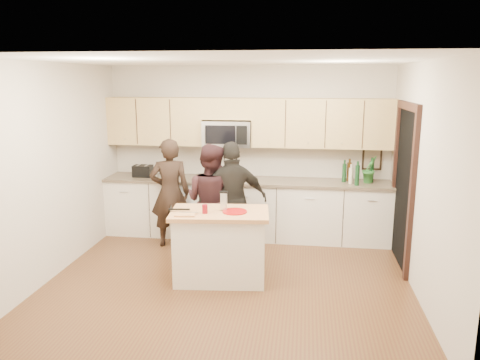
# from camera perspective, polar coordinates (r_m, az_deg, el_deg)

# --- Properties ---
(floor) EXTENTS (4.50, 4.50, 0.00)m
(floor) POSITION_cam_1_polar(r_m,az_deg,el_deg) (6.07, -1.34, -12.04)
(floor) COLOR #53381C
(floor) RESTS_ON ground
(room_shell) EXTENTS (4.52, 4.02, 2.71)m
(room_shell) POSITION_cam_1_polar(r_m,az_deg,el_deg) (5.58, -1.43, 4.36)
(room_shell) COLOR #B8AD9D
(room_shell) RESTS_ON ground
(back_cabinetry) EXTENTS (4.50, 0.66, 0.94)m
(back_cabinetry) POSITION_cam_1_polar(r_m,az_deg,el_deg) (7.48, 0.74, -3.43)
(back_cabinetry) COLOR beige
(back_cabinetry) RESTS_ON ground
(upper_cabinetry) EXTENTS (4.50, 0.33, 0.75)m
(upper_cabinetry) POSITION_cam_1_polar(r_m,az_deg,el_deg) (7.37, 1.18, 7.18)
(upper_cabinetry) COLOR tan
(upper_cabinetry) RESTS_ON ground
(microwave) EXTENTS (0.76, 0.41, 0.40)m
(microwave) POSITION_cam_1_polar(r_m,az_deg,el_deg) (7.40, -1.52, 5.70)
(microwave) COLOR silver
(microwave) RESTS_ON ground
(doorway) EXTENTS (0.06, 1.25, 2.20)m
(doorway) POSITION_cam_1_polar(r_m,az_deg,el_deg) (6.63, 19.34, -0.10)
(doorway) COLOR black
(doorway) RESTS_ON ground
(framed_picture) EXTENTS (0.30, 0.03, 0.38)m
(framed_picture) POSITION_cam_1_polar(r_m,az_deg,el_deg) (7.61, 15.79, 2.61)
(framed_picture) COLOR black
(framed_picture) RESTS_ON ground
(dish_towel) EXTENTS (0.34, 0.60, 0.48)m
(dish_towel) POSITION_cam_1_polar(r_m,az_deg,el_deg) (7.40, -6.76, -1.07)
(dish_towel) COLOR white
(dish_towel) RESTS_ON ground
(island) EXTENTS (1.27, 0.82, 0.90)m
(island) POSITION_cam_1_polar(r_m,az_deg,el_deg) (5.91, -2.46, -7.98)
(island) COLOR beige
(island) RESTS_ON ground
(red_plate) EXTENTS (0.30, 0.30, 0.02)m
(red_plate) POSITION_cam_1_polar(r_m,az_deg,el_deg) (5.73, -0.65, -3.86)
(red_plate) COLOR #9C0F0E
(red_plate) RESTS_ON island
(box_grater) EXTENTS (0.09, 0.06, 0.23)m
(box_grater) POSITION_cam_1_polar(r_m,az_deg,el_deg) (5.76, -1.99, -2.47)
(box_grater) COLOR silver
(box_grater) RESTS_ON red_plate
(drink_glass) EXTENTS (0.07, 0.07, 0.11)m
(drink_glass) POSITION_cam_1_polar(r_m,az_deg,el_deg) (5.68, -4.31, -3.54)
(drink_glass) COLOR maroon
(drink_glass) RESTS_ON island
(cutting_board) EXTENTS (0.26, 0.20, 0.02)m
(cutting_board) POSITION_cam_1_polar(r_m,az_deg,el_deg) (5.64, -6.66, -4.19)
(cutting_board) COLOR #BE814F
(cutting_board) RESTS_ON island
(tongs) EXTENTS (0.26, 0.06, 0.02)m
(tongs) POSITION_cam_1_polar(r_m,az_deg,el_deg) (5.79, -7.41, -3.56)
(tongs) COLOR black
(tongs) RESTS_ON cutting_board
(knife) EXTENTS (0.23, 0.05, 0.01)m
(knife) POSITION_cam_1_polar(r_m,az_deg,el_deg) (5.67, -6.22, -3.93)
(knife) COLOR silver
(knife) RESTS_ON cutting_board
(toaster) EXTENTS (0.30, 0.21, 0.19)m
(toaster) POSITION_cam_1_polar(r_m,az_deg,el_deg) (7.72, -11.76, 1.09)
(toaster) COLOR black
(toaster) RESTS_ON back_cabinetry
(bottle_cluster) EXTENTS (0.48, 0.36, 0.38)m
(bottle_cluster) POSITION_cam_1_polar(r_m,az_deg,el_deg) (7.32, 13.89, 1.03)
(bottle_cluster) COLOR black
(bottle_cluster) RESTS_ON back_cabinetry
(orchid) EXTENTS (0.30, 0.29, 0.42)m
(orchid) POSITION_cam_1_polar(r_m,az_deg,el_deg) (7.37, 15.54, 1.28)
(orchid) COLOR #327D32
(orchid) RESTS_ON back_cabinetry
(woman_left) EXTENTS (0.68, 0.53, 1.64)m
(woman_left) POSITION_cam_1_polar(r_m,az_deg,el_deg) (7.08, -8.51, -1.56)
(woman_left) COLOR black
(woman_left) RESTS_ON ground
(woman_center) EXTENTS (0.97, 0.87, 1.62)m
(woman_center) POSITION_cam_1_polar(r_m,az_deg,el_deg) (6.58, -3.54, -2.59)
(woman_center) COLOR black
(woman_center) RESTS_ON ground
(woman_right) EXTENTS (1.05, 0.72, 1.66)m
(woman_right) POSITION_cam_1_polar(r_m,az_deg,el_deg) (6.52, -0.88, -2.55)
(woman_right) COLOR black
(woman_right) RESTS_ON ground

